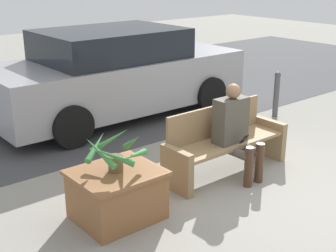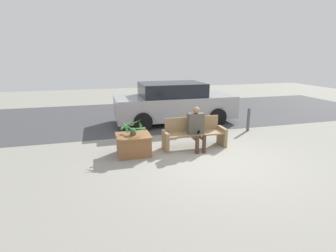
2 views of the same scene
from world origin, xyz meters
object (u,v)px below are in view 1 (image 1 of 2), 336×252
(bench, at_px, (224,142))
(person_seated, at_px, (235,128))
(parked_car, at_px, (116,74))
(potted_plant, at_px, (115,152))
(bollard_post, at_px, (276,93))
(planter_box, at_px, (117,193))

(bench, height_order, person_seated, person_seated)
(bench, height_order, parked_car, parked_car)
(bench, bearing_deg, potted_plant, -175.33)
(bench, relative_size, potted_plant, 2.71)
(bollard_post, bearing_deg, bench, -156.38)
(bench, relative_size, bollard_post, 2.22)
(potted_plant, relative_size, parked_car, 0.15)
(bench, bearing_deg, parked_car, 84.62)
(planter_box, relative_size, potted_plant, 1.34)
(planter_box, distance_m, bollard_post, 4.23)
(bench, relative_size, person_seated, 1.50)
(person_seated, bearing_deg, parked_car, 84.96)
(planter_box, height_order, bollard_post, bollard_post)
(bench, distance_m, bollard_post, 2.57)
(person_seated, xyz_separation_m, potted_plant, (-1.72, 0.04, 0.12))
(parked_car, distance_m, bollard_post, 2.79)
(parked_car, bearing_deg, potted_plant, -123.63)
(bench, distance_m, potted_plant, 1.76)
(potted_plant, bearing_deg, planter_box, 33.80)
(person_seated, bearing_deg, planter_box, 178.46)
(bench, xyz_separation_m, person_seated, (0.00, -0.18, 0.24))
(bench, distance_m, planter_box, 1.72)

